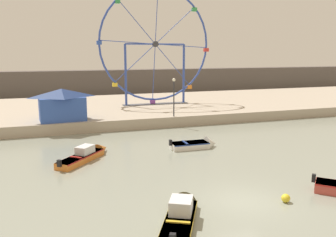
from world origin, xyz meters
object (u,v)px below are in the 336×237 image
Objects in this scene: motorboat_white_red_stripe at (197,145)px; mooring_buoy_orange at (286,198)px; promenade_lamp_near at (174,92)px; motorboat_orange_hull at (88,154)px; motorboat_olive_wood at (182,210)px; ferris_wheel_blue_frame at (155,46)px; carnival_booth_blue_tent at (62,104)px.

mooring_buoy_orange is (0.11, -11.03, -0.04)m from motorboat_white_red_stripe.
promenade_lamp_near is 8.75× the size of mooring_buoy_orange.
motorboat_orange_hull is 10.92× the size of mooring_buoy_orange.
motorboat_orange_hull is 0.97× the size of motorboat_olive_wood.
ferris_wheel_blue_frame reaches higher than mooring_buoy_orange.
promenade_lamp_near reaches higher than motorboat_white_red_stripe.
motorboat_white_red_stripe is 8.96× the size of mooring_buoy_orange.
motorboat_white_red_stripe is at bearing -48.89° from carnival_booth_blue_tent.
mooring_buoy_orange is (9.90, -20.71, -2.41)m from carnival_booth_blue_tent.
ferris_wheel_blue_frame reaches higher than carnival_booth_blue_tent.
mooring_buoy_orange is (8.66, -10.80, -0.10)m from motorboat_orange_hull.
motorboat_olive_wood is 21.05m from carnival_booth_blue_tent.
motorboat_olive_wood is 20.33m from promenade_lamp_near.
motorboat_olive_wood is 1.28× the size of promenade_lamp_near.
carnival_booth_blue_tent is (-9.79, 9.67, 2.36)m from motorboat_white_red_stripe.
motorboat_olive_wood is at bearing -108.31° from promenade_lamp_near.
ferris_wheel_blue_frame is at bearing 28.66° from carnival_booth_blue_tent.
ferris_wheel_blue_frame is at bearing 85.73° from motorboat_white_red_stripe.
ferris_wheel_blue_frame is 32.33× the size of mooring_buoy_orange.
motorboat_olive_wood is 1.04× the size of carnival_booth_blue_tent.
motorboat_orange_hull is at bearing -120.49° from ferris_wheel_blue_frame.
mooring_buoy_orange is at bearing -64.93° from motorboat_olive_wood.
promenade_lamp_near reaches higher than carnival_booth_blue_tent.
motorboat_white_red_stripe is 11.03m from mooring_buoy_orange.
carnival_booth_blue_tent is 1.24× the size of promenade_lamp_near.
promenade_lamp_near reaches higher than motorboat_olive_wood.
carnival_booth_blue_tent is 10.85m from promenade_lamp_near.
promenade_lamp_near is at bearing 87.56° from mooring_buoy_orange.
ferris_wheel_blue_frame is at bearing 13.65° from motorboat_olive_wood.
mooring_buoy_orange is at bearing -88.28° from motorboat_white_red_stripe.
motorboat_white_red_stripe is 12.04m from motorboat_olive_wood.
promenade_lamp_near is 19.61m from mooring_buoy_orange.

